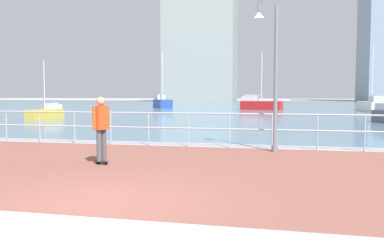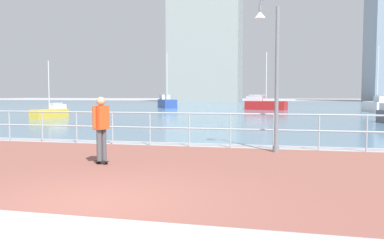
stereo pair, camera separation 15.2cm
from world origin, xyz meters
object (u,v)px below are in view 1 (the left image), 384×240
at_px(lamppost, 270,62).
at_px(sailboat_ivory, 46,113).
at_px(sailboat_red, 162,103).
at_px(sailboat_blue, 260,104).
at_px(sailboat_gray, 372,106).
at_px(skateboarder, 101,124).

height_order(lamppost, sailboat_ivory, lamppost).
distance_m(sailboat_red, sailboat_blue, 13.21).
bearing_deg(sailboat_gray, skateboarder, -112.88).
bearing_deg(sailboat_ivory, sailboat_red, 83.96).
bearing_deg(sailboat_gray, sailboat_red, 164.51).
height_order(sailboat_blue, sailboat_ivory, sailboat_blue).
relative_size(sailboat_gray, sailboat_red, 0.94).
distance_m(sailboat_red, sailboat_ivory, 22.61).
height_order(skateboarder, sailboat_gray, sailboat_gray).
bearing_deg(lamppost, sailboat_red, 111.25).
height_order(sailboat_gray, sailboat_red, sailboat_red).
bearing_deg(lamppost, sailboat_ivory, 140.12).
relative_size(sailboat_red, sailboat_blue, 1.09).
distance_m(lamppost, skateboarder, 5.48).
bearing_deg(skateboarder, sailboat_ivory, 126.11).
bearing_deg(sailboat_red, lamppost, -68.75).
xyz_separation_m(lamppost, sailboat_red, (-14.09, 36.25, -2.10)).
bearing_deg(lamppost, skateboarder, -142.80).
bearing_deg(sailboat_ivory, sailboat_gray, 31.26).
height_order(skateboarder, sailboat_red, sailboat_red).
distance_m(lamppost, sailboat_ivory, 21.60).
relative_size(lamppost, sailboat_ivory, 1.18).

